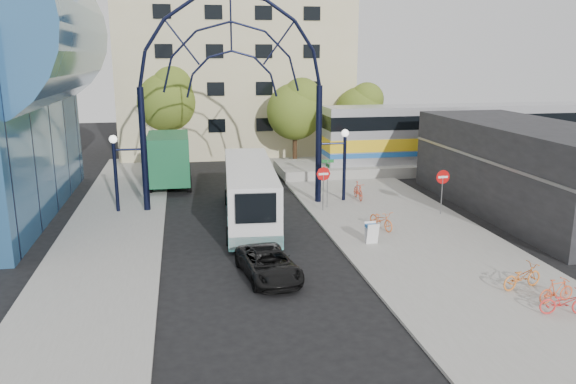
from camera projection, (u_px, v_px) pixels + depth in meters
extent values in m
plane|color=black|center=(274.00, 311.00, 19.53)|extent=(120.00, 120.00, 0.00)
cube|color=gray|center=(438.00, 255.00, 24.78)|extent=(8.00, 56.00, 0.12)
cube|color=gray|center=(102.00, 261.00, 24.06)|extent=(5.00, 50.00, 0.12)
cylinder|color=black|center=(144.00, 151.00, 31.16)|extent=(0.36, 0.36, 7.00)
cylinder|color=black|center=(319.00, 146.00, 32.97)|extent=(0.36, 0.36, 7.00)
cylinder|color=black|center=(116.00, 178.00, 31.22)|extent=(0.20, 0.20, 4.00)
cylinder|color=black|center=(344.00, 170.00, 33.62)|extent=(0.20, 0.20, 4.00)
sphere|color=white|center=(113.00, 139.00, 30.70)|extent=(0.44, 0.44, 0.44)
sphere|color=white|center=(345.00, 133.00, 33.10)|extent=(0.44, 0.44, 0.44)
cylinder|color=slate|center=(323.00, 191.00, 31.57)|extent=(0.06, 0.06, 2.20)
cylinder|color=red|center=(323.00, 174.00, 31.33)|extent=(0.80, 0.04, 0.80)
cube|color=white|center=(324.00, 174.00, 31.30)|extent=(0.55, 0.02, 0.12)
cylinder|color=slate|center=(442.00, 195.00, 30.78)|extent=(0.06, 0.06, 2.20)
cylinder|color=red|center=(443.00, 177.00, 30.54)|extent=(0.76, 0.04, 0.76)
cube|color=white|center=(443.00, 177.00, 30.52)|extent=(0.55, 0.02, 0.12)
cylinder|color=slate|center=(327.00, 183.00, 32.14)|extent=(0.05, 0.05, 2.80)
cube|color=#146626|center=(328.00, 161.00, 31.83)|extent=(0.70, 0.03, 0.18)
cube|color=#146626|center=(328.00, 165.00, 31.89)|extent=(0.03, 0.70, 0.18)
cube|color=white|center=(373.00, 234.00, 25.94)|extent=(0.55, 0.26, 0.99)
cube|color=white|center=(370.00, 232.00, 26.27)|extent=(0.55, 0.26, 0.99)
cube|color=#1E59A5|center=(372.00, 226.00, 26.03)|extent=(0.55, 0.42, 0.14)
cylinder|color=#2E5D8D|center=(0.00, 29.00, 29.30)|extent=(9.00, 16.00, 9.00)
cube|color=black|center=(526.00, 169.00, 31.39)|extent=(6.00, 16.00, 5.00)
cube|color=#C8BB8B|center=(233.00, 74.00, 51.64)|extent=(20.00, 12.00, 14.00)
cube|color=gray|center=(479.00, 164.00, 44.06)|extent=(32.00, 5.00, 0.80)
cube|color=#B7B7BC|center=(482.00, 132.00, 43.47)|extent=(25.00, 3.00, 4.20)
cube|color=gold|center=(481.00, 140.00, 43.61)|extent=(25.10, 3.05, 0.90)
cube|color=black|center=(483.00, 119.00, 43.23)|extent=(25.05, 3.05, 1.00)
cube|color=#1E59A5|center=(480.00, 148.00, 43.78)|extent=(25.10, 3.05, 0.35)
cylinder|color=#382314|center=(295.00, 150.00, 45.14)|extent=(0.36, 0.36, 2.52)
sphere|color=#49621A|center=(295.00, 112.00, 44.41)|extent=(4.48, 4.48, 4.48)
sphere|color=#49621A|center=(302.00, 97.00, 43.95)|extent=(3.08, 3.08, 3.08)
cylinder|color=#382314|center=(169.00, 144.00, 47.10)|extent=(0.36, 0.36, 2.88)
sphere|color=#49621A|center=(167.00, 102.00, 46.26)|extent=(5.12, 5.12, 5.12)
sphere|color=#49621A|center=(172.00, 86.00, 45.77)|extent=(3.52, 3.52, 3.52)
cylinder|color=#382314|center=(359.00, 145.00, 48.16)|extent=(0.36, 0.36, 2.34)
sphere|color=#49621A|center=(360.00, 112.00, 47.48)|extent=(4.16, 4.16, 4.16)
sphere|color=#49621A|center=(367.00, 99.00, 47.04)|extent=(2.86, 2.86, 2.86)
cube|color=silver|center=(250.00, 190.00, 29.89)|extent=(3.20, 11.09, 2.76)
cube|color=#59C7C2|center=(250.00, 211.00, 30.16)|extent=(3.23, 11.09, 0.67)
cube|color=black|center=(249.00, 180.00, 29.75)|extent=(3.23, 10.88, 0.86)
cube|color=black|center=(256.00, 208.00, 24.42)|extent=(1.80, 0.26, 1.33)
cube|color=black|center=(245.00, 172.00, 35.16)|extent=(2.29, 0.33, 1.52)
cylinder|color=black|center=(227.00, 197.00, 33.31)|extent=(0.33, 0.93, 0.91)
cylinder|color=black|center=(267.00, 196.00, 33.58)|extent=(0.33, 0.93, 0.91)
cylinder|color=black|center=(229.00, 236.00, 26.13)|extent=(0.33, 0.93, 0.91)
cylinder|color=black|center=(280.00, 235.00, 26.40)|extent=(0.33, 0.93, 0.91)
cube|color=black|center=(170.00, 162.00, 40.43)|extent=(2.52, 2.63, 2.41)
cube|color=black|center=(170.00, 152.00, 41.57)|extent=(2.19, 0.11, 1.10)
cube|color=#185C35|center=(169.00, 158.00, 37.08)|extent=(2.64, 5.04, 3.07)
cylinder|color=black|center=(153.00, 173.00, 40.05)|extent=(0.29, 1.05, 1.05)
cylinder|color=black|center=(188.00, 171.00, 40.50)|extent=(0.29, 1.05, 1.05)
cylinder|color=black|center=(150.00, 186.00, 35.97)|extent=(0.29, 1.05, 1.05)
cylinder|color=black|center=(189.00, 184.00, 36.42)|extent=(0.29, 1.05, 1.05)
imported|color=black|center=(268.00, 264.00, 22.31)|extent=(2.49, 4.43, 1.17)
imported|color=orange|center=(381.00, 220.00, 28.26)|extent=(1.15, 1.95, 0.97)
imported|color=#CF4229|center=(358.00, 191.00, 34.10)|extent=(0.54, 1.77, 1.06)
imported|color=orange|center=(522.00, 276.00, 21.03)|extent=(1.92, 1.06, 0.96)
imported|color=#E1572D|center=(557.00, 291.00, 19.83)|extent=(1.54, 0.64, 0.90)
imported|color=red|center=(564.00, 302.00, 18.93)|extent=(1.74, 0.89, 0.87)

